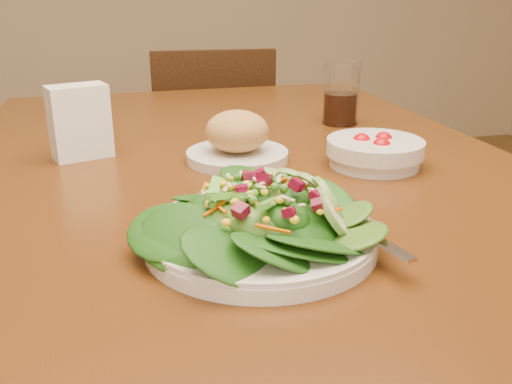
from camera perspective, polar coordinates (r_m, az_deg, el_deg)
dining_table at (r=0.93m, az=-0.46°, el=-3.67°), size 0.90×1.40×0.75m
chair_far at (r=1.90m, az=-4.34°, el=2.55°), size 0.42×0.42×0.83m
salad_plate at (r=0.63m, az=1.27°, el=-2.92°), size 0.26×0.26×0.08m
bread_plate at (r=0.92m, az=-1.89°, el=5.15°), size 0.17×0.17×0.08m
tomato_bowl at (r=0.92m, az=11.79°, el=3.95°), size 0.15×0.15×0.05m
drinking_glass at (r=1.18m, az=8.47°, el=9.33°), size 0.07×0.07×0.13m
napkin_holder at (r=0.98m, az=-17.24°, el=6.91°), size 0.10×0.08×0.12m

